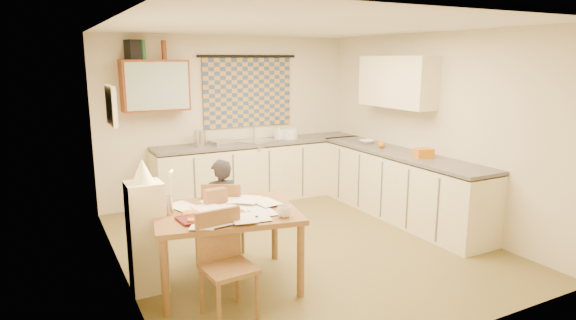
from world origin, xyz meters
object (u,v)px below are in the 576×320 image
counter_right (399,185)px  shelf_stand (147,237)px  chair_far (225,236)px  counter_back (261,171)px  stove (458,206)px  dining_table (227,247)px  person (221,211)px

counter_right → shelf_stand: 3.59m
chair_far → shelf_stand: bearing=48.6°
counter_back → stove: size_ratio=3.72×
dining_table → shelf_stand: bearing=172.8°
counter_back → shelf_stand: size_ratio=3.12×
stove → shelf_stand: size_ratio=0.84×
stove → person: size_ratio=0.78×
counter_back → dining_table: size_ratio=2.21×
stove → shelf_stand: 3.57m
person → shelf_stand: 0.89m
stove → shelf_stand: bearing=172.7°
stove → dining_table: 2.85m
person → counter_right: bearing=-173.7°
counter_back → counter_right: (1.32, -1.69, -0.00)m
chair_far → counter_right: bearing=-145.4°
dining_table → person: person is taller
stove → chair_far: chair_far is taller
dining_table → shelf_stand: size_ratio=1.41×
counter_right → stove: counter_right is taller
dining_table → person: bearing=85.8°
person → chair_far: bearing=-150.0°
counter_back → person: size_ratio=2.90×
counter_back → dining_table: counter_back is taller
dining_table → chair_far: 0.59m
chair_far → person: (-0.04, -0.02, 0.29)m
stove → chair_far: size_ratio=0.99×
stove → dining_table: size_ratio=0.59×
counter_right → dining_table: counter_right is taller
chair_far → shelf_stand: size_ratio=0.85×
counter_back → counter_right: size_ratio=1.12×
counter_back → stove: counter_back is taller
dining_table → chair_far: bearing=82.3°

